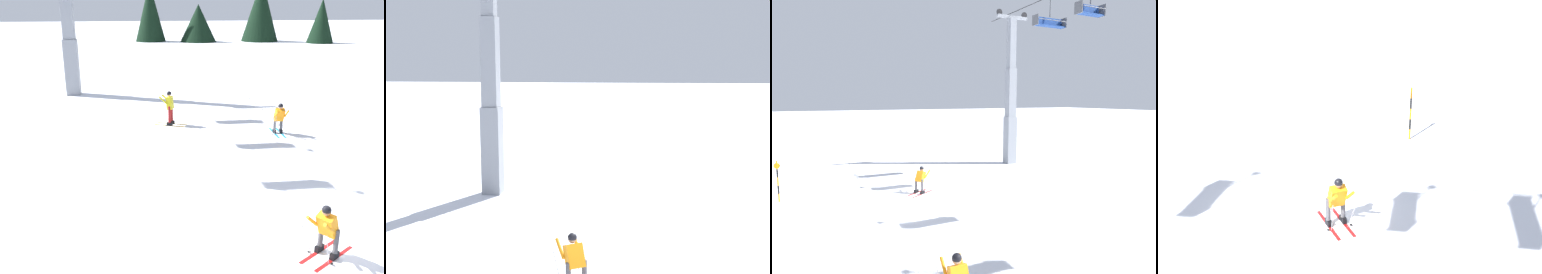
{
  "view_description": "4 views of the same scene",
  "coord_description": "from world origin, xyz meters",
  "views": [
    {
      "loc": [
        -9.2,
        5.14,
        5.96
      ],
      "look_at": [
        -1.36,
        4.13,
        3.37
      ],
      "focal_mm": 38.72,
      "sensor_mm": 36.0,
      "label": 1
    },
    {
      "loc": [
        0.69,
        -10.46,
        5.44
      ],
      "look_at": [
        -1.24,
        3.53,
        3.36
      ],
      "focal_mm": 46.94,
      "sensor_mm": 36.0,
      "label": 2
    },
    {
      "loc": [
        15.02,
        -4.08,
        5.01
      ],
      "look_at": [
        -1.37,
        3.56,
        2.83
      ],
      "focal_mm": 29.76,
      "sensor_mm": 36.0,
      "label": 3
    },
    {
      "loc": [
        -3.26,
        11.96,
        6.88
      ],
      "look_at": [
        -1.63,
        2.7,
        3.28
      ],
      "focal_mm": 46.26,
      "sensor_mm": 36.0,
      "label": 4
    }
  ],
  "objects": [
    {
      "name": "lift_tower_near",
      "position": [
        -5.68,
        9.51,
        4.78
      ],
      "size": [
        0.77,
        2.63,
        11.5
      ],
      "color": "gray",
      "rests_on": "ground_plane"
    },
    {
      "name": "skier_carving_main",
      "position": [
        -0.95,
        0.81,
        0.81
      ],
      "size": [
        1.31,
        1.61,
        1.54
      ],
      "color": "red",
      "rests_on": "ground_plane"
    }
  ]
}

